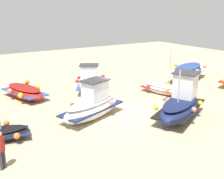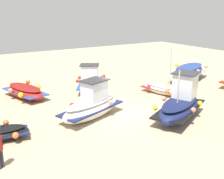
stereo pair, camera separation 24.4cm
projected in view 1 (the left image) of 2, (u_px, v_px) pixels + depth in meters
The scene contains 8 objects.
ground_plane at pixel (125, 113), 16.88m from camera, with size 54.94×54.94×0.00m, color tan.
fishing_boat_0 at pixel (90, 81), 21.52m from camera, with size 3.85×4.70×2.21m.
fishing_boat_3 at pixel (187, 72), 24.45m from camera, with size 5.65×4.15×1.47m.
fishing_boat_4 at pixel (24, 92), 19.55m from camera, with size 2.62×4.30×1.00m.
fishing_boat_5 at pixel (162, 89), 20.61m from camera, with size 2.12×3.70×3.49m.
fishing_boat_6 at pixel (93, 105), 15.94m from camera, with size 4.64×2.86×2.30m.
fishing_boat_8 at pixel (181, 104), 15.93m from camera, with size 4.92×3.62×3.05m.
person_walking at pixel (1, 148), 10.74m from camera, with size 0.32×0.32×1.67m.
Camera 1 is at (9.08, 12.88, 6.28)m, focal length 43.28 mm.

